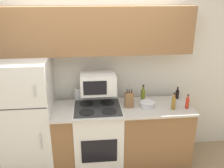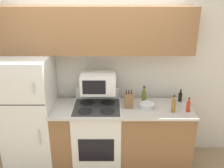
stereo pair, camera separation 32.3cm
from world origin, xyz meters
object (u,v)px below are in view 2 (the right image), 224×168
object	(u,v)px
knife_block	(129,101)
bottle_soy_sauce	(181,97)
refrigerator	(31,113)
microwave	(99,83)
bottle_olive_oil	(145,97)
stove	(98,135)
bottle_hot_sauce	(189,106)
bottle_vinegar	(174,105)
bowl	(148,106)

from	to	relation	value
knife_block	bottle_soy_sauce	bearing A→B (deg)	15.40
refrigerator	microwave	bearing A→B (deg)	4.54
bottle_olive_oil	microwave	bearing A→B (deg)	-179.26
stove	refrigerator	bearing A→B (deg)	177.02
refrigerator	bottle_soy_sauce	world-z (taller)	refrigerator
bottle_hot_sauce	bottle_vinegar	size ratio (longest dim) A/B	0.83
bottle_soy_sauce	bottle_vinegar	bearing A→B (deg)	-117.25
refrigerator	bottle_olive_oil	distance (m)	1.63
bottle_olive_oil	bottle_soy_sauce	world-z (taller)	bottle_olive_oil
refrigerator	bottle_vinegar	size ratio (longest dim) A/B	6.80
stove	bottle_vinegar	world-z (taller)	bottle_vinegar
microwave	bottle_vinegar	distance (m)	1.05
refrigerator	knife_block	xyz separation A→B (m)	(1.38, -0.05, 0.22)
bottle_olive_oil	stove	bearing A→B (deg)	-168.42
refrigerator	bowl	size ratio (longest dim) A/B	7.95
stove	bottle_soy_sauce	world-z (taller)	bottle_soy_sauce
knife_block	bottle_hot_sauce	world-z (taller)	knife_block
bottle_hot_sauce	stove	bearing A→B (deg)	174.12
microwave	bottle_vinegar	xyz separation A→B (m)	(1.00, -0.26, -0.22)
bowl	bottle_soy_sauce	size ratio (longest dim) A/B	1.14
bowl	refrigerator	bearing A→B (deg)	177.30
knife_block	bottle_hot_sauce	xyz separation A→B (m)	(0.78, -0.12, -0.03)
refrigerator	stove	xyz separation A→B (m)	(0.95, -0.05, -0.33)
microwave	knife_block	size ratio (longest dim) A/B	1.81
bottle_vinegar	microwave	bearing A→B (deg)	165.30
stove	bottle_soy_sauce	distance (m)	1.32
knife_block	bottle_hot_sauce	size ratio (longest dim) A/B	1.32
refrigerator	bowl	distance (m)	1.65
stove	knife_block	xyz separation A→B (m)	(0.43, -0.00, 0.55)
bottle_olive_oil	bottle_vinegar	bearing A→B (deg)	-36.90
bottle_olive_oil	knife_block	bearing A→B (deg)	-148.40
stove	bottle_hot_sauce	size ratio (longest dim) A/B	5.53
bowl	bottle_olive_oil	size ratio (longest dim) A/B	0.79
bottle_vinegar	refrigerator	bearing A→B (deg)	174.64
knife_block	bottle_soy_sauce	size ratio (longest dim) A/B	1.47
knife_block	bottle_olive_oil	distance (m)	0.26
bottle_hot_sauce	bottle_vinegar	world-z (taller)	bottle_vinegar
microwave	bottle_soy_sauce	size ratio (longest dim) A/B	2.65
knife_block	stove	bearing A→B (deg)	179.60
bottle_hot_sauce	knife_block	bearing A→B (deg)	171.11
microwave	bottle_hot_sauce	bearing A→B (deg)	-11.90
bottle_olive_oil	bottle_vinegar	size ratio (longest dim) A/B	1.08
microwave	bottle_olive_oil	xyz separation A→B (m)	(0.64, 0.01, -0.21)
knife_block	bottle_olive_oil	bearing A→B (deg)	31.60
refrigerator	microwave	world-z (taller)	refrigerator
microwave	knife_block	xyz separation A→B (m)	(0.41, -0.13, -0.21)
refrigerator	bottle_olive_oil	world-z (taller)	refrigerator
bottle_hot_sauce	refrigerator	bearing A→B (deg)	175.39
stove	bottle_olive_oil	xyz separation A→B (m)	(0.66, 0.13, 0.55)
microwave	refrigerator	bearing A→B (deg)	-175.46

